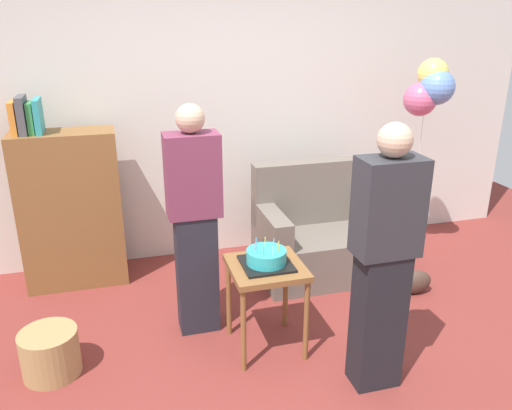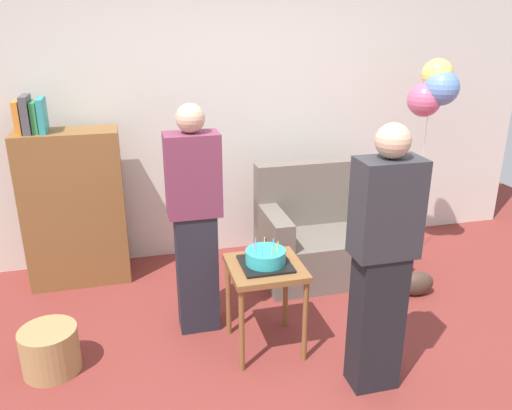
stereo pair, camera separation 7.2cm
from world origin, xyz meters
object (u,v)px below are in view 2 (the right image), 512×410
at_px(couch, 323,236).
at_px(wicker_basket, 50,350).
at_px(person_blowing_candles, 195,221).
at_px(birthday_cake, 266,258).
at_px(handbag, 417,284).
at_px(person_holding_cake, 382,262).
at_px(side_table, 265,278).
at_px(bookshelf, 74,206).
at_px(balloon_bunch, 434,89).

height_order(couch, wicker_basket, couch).
bearing_deg(person_blowing_candles, birthday_cake, -53.65).
bearing_deg(birthday_cake, handbag, 14.66).
bearing_deg(person_holding_cake, wicker_basket, -18.99).
distance_m(side_table, person_holding_cake, 0.81).
distance_m(person_blowing_candles, handbag, 1.93).
xyz_separation_m(side_table, person_blowing_candles, (-0.40, 0.36, 0.31)).
bearing_deg(bookshelf, handbag, -19.83).
xyz_separation_m(person_blowing_candles, person_holding_cake, (0.94, -0.88, 0.00)).
distance_m(side_table, balloon_bunch, 2.23).
xyz_separation_m(couch, birthday_cake, (-0.78, -0.94, 0.33)).
bearing_deg(balloon_bunch, handbag, -119.20).
relative_size(birthday_cake, handbag, 1.14).
bearing_deg(person_holding_cake, handbag, -134.97).
bearing_deg(birthday_cake, wicker_basket, 176.24).
xyz_separation_m(person_holding_cake, balloon_bunch, (1.18, 1.49, 0.74)).
bearing_deg(birthday_cake, couch, 50.32).
xyz_separation_m(side_table, birthday_cake, (0.00, -0.00, 0.15)).
bearing_deg(wicker_basket, birthday_cake, -3.76).
bearing_deg(person_blowing_candles, side_table, -53.65).
relative_size(couch, side_table, 1.76).
bearing_deg(handbag, person_holding_cake, -133.59).
xyz_separation_m(bookshelf, person_blowing_candles, (0.88, -0.96, 0.16)).
height_order(person_holding_cake, wicker_basket, person_holding_cake).
bearing_deg(handbag, couch, 136.36).
bearing_deg(couch, person_holding_cake, -99.22).
xyz_separation_m(person_blowing_candles, handbag, (1.78, -0.00, -0.73)).
xyz_separation_m(couch, wicker_basket, (-2.17, -0.85, -0.19)).
distance_m(person_holding_cake, wicker_basket, 2.14).
xyz_separation_m(bookshelf, side_table, (1.28, -1.32, -0.15)).
relative_size(couch, person_blowing_candles, 0.67).
bearing_deg(bookshelf, wicker_basket, -95.33).
relative_size(person_blowing_candles, balloon_bunch, 0.90).
relative_size(person_blowing_candles, person_holding_cake, 1.00).
xyz_separation_m(handbag, balloon_bunch, (0.34, 0.60, 1.47)).
bearing_deg(bookshelf, balloon_bunch, -6.81).
bearing_deg(person_holding_cake, person_blowing_candles, -44.53).
bearing_deg(bookshelf, couch, -10.56).
bearing_deg(side_table, balloon_bunch, 29.27).
bearing_deg(wicker_basket, side_table, -3.76).
height_order(side_table, balloon_bunch, balloon_bunch).
relative_size(couch, person_holding_cake, 0.67).
bearing_deg(balloon_bunch, birthday_cake, -150.73).
distance_m(couch, person_blowing_candles, 1.40).
xyz_separation_m(couch, side_table, (-0.78, -0.94, 0.19)).
xyz_separation_m(wicker_basket, balloon_bunch, (3.11, 0.87, 1.42)).
relative_size(person_holding_cake, balloon_bunch, 0.90).
relative_size(side_table, person_blowing_candles, 0.38).
distance_m(birthday_cake, wicker_basket, 1.49).
xyz_separation_m(side_table, wicker_basket, (-1.39, 0.09, -0.38)).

